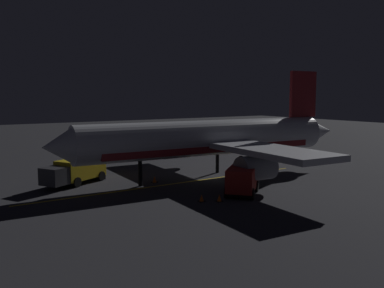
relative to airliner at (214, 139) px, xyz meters
The scene contains 10 objects.
ground_plane 3.93m from the airliner, 86.52° to the left, with size 180.00×180.00×0.20m, color #2E2E33.
apron_guide_stripe 5.94m from the airliner, 94.29° to the left, with size 0.24×28.77×0.01m, color gold.
airliner is the anchor object (origin of this frame).
baggage_truck 13.38m from the airliner, 70.13° to the left, with size 4.95×6.68×2.28m.
catering_truck 7.35m from the airliner, 164.42° to the left, with size 5.44×5.79×2.27m.
ground_crew_worker 11.10m from the airliner, 60.71° to the left, with size 0.40×0.40×1.74m.
traffic_cone_near_left 10.00m from the airliner, 146.18° to the left, with size 0.50×0.50×0.55m.
traffic_cone_near_right 7.11m from the airliner, 79.81° to the left, with size 0.50×0.50×0.55m.
traffic_cone_under_wing 10.13m from the airliner, 137.96° to the left, with size 0.50×0.50×0.55m.
traffic_cone_far 7.03m from the airliner, 77.84° to the left, with size 0.50×0.50×0.55m.
Camera 1 is at (-32.81, 23.63, 8.13)m, focal length 39.16 mm.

